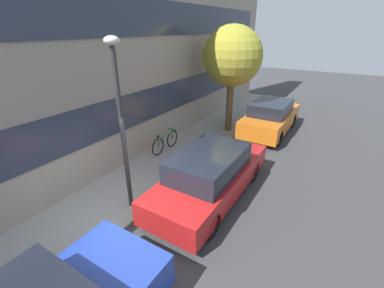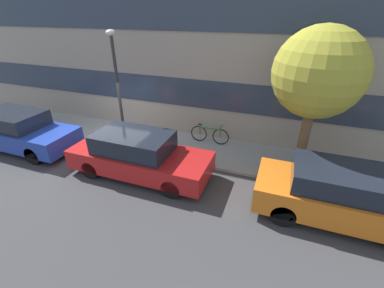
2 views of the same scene
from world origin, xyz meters
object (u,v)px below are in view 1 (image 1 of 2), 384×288
(parked_car_red, at_px, (211,174))
(street_tree, at_px, (232,57))
(parked_car_orange, at_px, (271,117))
(lamp_post, at_px, (120,110))
(bicycle, at_px, (165,141))

(parked_car_red, distance_m, street_tree, 5.63)
(parked_car_orange, distance_m, street_tree, 3.14)
(parked_car_red, relative_size, lamp_post, 1.09)
(street_tree, distance_m, lamp_post, 6.33)
(parked_car_red, relative_size, bicycle, 2.92)
(parked_car_orange, bearing_deg, parked_car_red, -180.00)
(parked_car_orange, bearing_deg, bicycle, 146.92)
(street_tree, height_order, lamp_post, street_tree)
(parked_car_red, bearing_deg, parked_car_orange, 0.00)
(parked_car_red, xyz_separation_m, bicycle, (1.53, 2.70, -0.22))
(parked_car_red, relative_size, parked_car_orange, 1.09)
(parked_car_red, height_order, street_tree, street_tree)
(bicycle, bearing_deg, lamp_post, -159.18)
(lamp_post, bearing_deg, parked_car_red, -44.32)
(parked_car_red, distance_m, parked_car_orange, 5.68)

